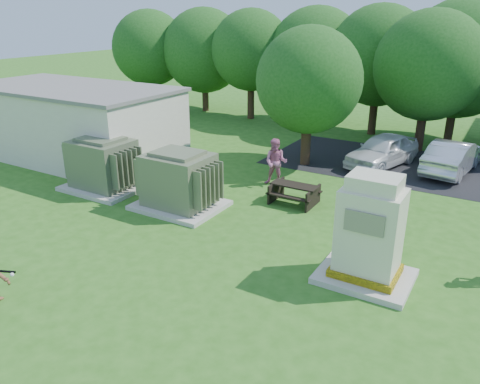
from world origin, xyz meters
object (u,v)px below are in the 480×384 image
Objects in this scene: person_at_picnic at (276,162)px; car_silver_a at (453,156)px; transformer_left at (103,165)px; generator_cabinet at (369,236)px; picnic_table at (294,191)px; car_white at (382,150)px; transformer_right at (179,182)px.

car_silver_a is at bearing 29.43° from person_at_picnic.
person_at_picnic is at bearing 49.85° from car_silver_a.
generator_cabinet is (10.82, -1.37, 0.29)m from transformer_left.
car_white is at bearing 76.01° from picnic_table.
person_at_picnic is at bearing 34.47° from transformer_left.
transformer_left is 1.77× the size of picnic_table.
generator_cabinet is 5.43m from picnic_table.
transformer_right is 4.27m from person_at_picnic.
generator_cabinet reaches higher than transformer_right.
transformer_left is at bearing -158.42° from person_at_picnic.
car_silver_a is (4.39, 6.72, 0.26)m from picnic_table.
car_silver_a is at bearing 27.76° from car_white.
transformer_left is at bearing 46.23° from car_silver_a.
car_white is (4.87, 8.57, -0.25)m from transformer_right.
car_white is at bearing 45.00° from transformer_left.
transformer_left reaches higher than car_silver_a.
transformer_right is at bearing -129.05° from person_at_picnic.
generator_cabinet is 0.66× the size of car_silver_a.
picnic_table is at bearing -56.45° from person_at_picnic.
transformer_right is at bearing 0.00° from transformer_left.
transformer_right is at bearing -103.54° from car_white.
transformer_left is 3.70m from transformer_right.
generator_cabinet is at bearing -10.92° from transformer_right.
car_silver_a is at bearing 49.82° from transformer_right.
transformer_left is 12.12m from car_white.
car_silver_a is (5.85, 5.33, -0.24)m from person_at_picnic.
car_white is (2.99, 4.74, -0.23)m from person_at_picnic.
generator_cabinet is at bearing -45.29° from picnic_table.
transformer_right is 1.77× the size of picnic_table.
transformer_left is 7.47m from picnic_table.
transformer_right is at bearing -143.85° from picnic_table.
transformer_left reaches higher than picnic_table.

